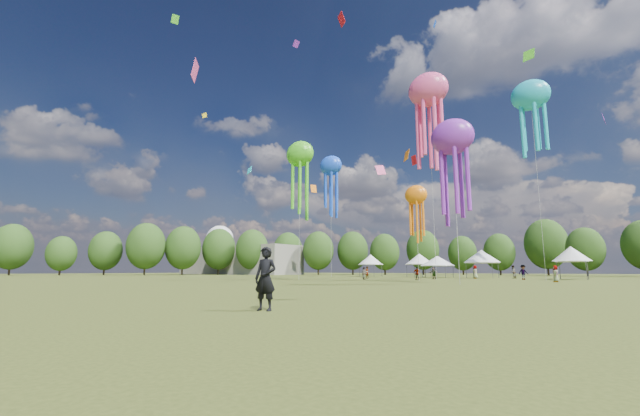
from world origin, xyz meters
The scene contains 10 objects.
ground centered at (0.00, 0.00, 0.00)m, with size 300.00×300.00×0.00m, color #384416.
observer_main centered at (9.38, -0.92, 0.96)m, with size 0.70×0.46×1.92m, color black.
spectator_near centered at (-8.78, 36.45, 0.79)m, with size 0.77×0.60×1.59m, color gray.
spectators_far centered at (3.11, 46.62, 0.90)m, with size 25.17×18.38×1.90m.
festival_tents centered at (-3.88, 55.84, 3.15)m, with size 38.17×11.24×4.34m.
show_kites centered at (-2.18, 39.82, 18.80)m, with size 37.56×26.13×28.21m.
small_kites centered at (-2.34, 41.89, 29.71)m, with size 75.25×59.79×44.06m.
treeline centered at (-3.87, 62.51, 6.54)m, with size 201.57×95.24×13.43m.
hangar centered at (-72.00, 72.00, 4.00)m, with size 40.00×12.00×8.00m, color gray.
radome centered at (-88.00, 78.00, 9.99)m, with size 9.00×9.00×16.00m.
Camera 1 is at (17.96, -9.85, 1.20)m, focal length 22.47 mm.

